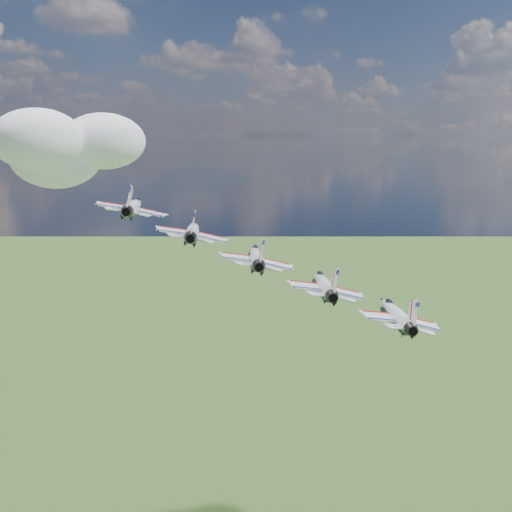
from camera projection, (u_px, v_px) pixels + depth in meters
name	position (u px, v px, depth m)	size (l,w,h in m)	color
cloud_far	(70.00, 150.00, 273.46)	(64.03, 50.31, 25.15)	white
jet_0	(134.00, 206.00, 84.84)	(9.83, 14.55, 4.35)	silver
jet_1	(193.00, 230.00, 82.21)	(9.83, 14.55, 4.35)	white
jet_2	(256.00, 256.00, 79.59)	(9.83, 14.55, 4.35)	white
jet_3	(323.00, 284.00, 76.96)	(9.83, 14.55, 4.35)	white
jet_4	(395.00, 313.00, 74.33)	(9.83, 14.55, 4.35)	silver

